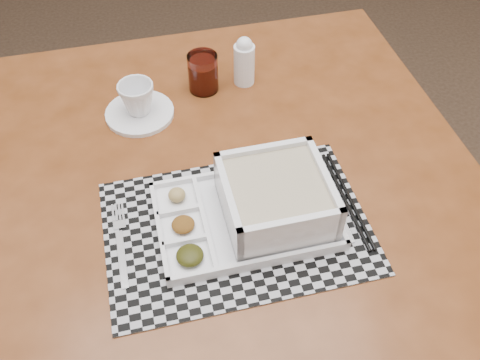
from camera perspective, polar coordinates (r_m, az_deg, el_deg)
name	(u,v)px	position (r m, az deg, el deg)	size (l,w,h in m)	color
floor	(170,250)	(1.89, -7.46, -7.37)	(5.00, 5.00, 0.00)	black
dining_table	(220,202)	(1.11, -2.11, -2.33)	(1.10, 1.10, 0.77)	#52260E
placemat	(237,227)	(0.97, -0.35, -5.05)	(0.47, 0.32, 0.00)	#A5A5AC
serving_tray	(267,204)	(0.95, 2.87, -2.58)	(0.34, 0.24, 0.10)	white
fork	(121,241)	(0.97, -12.54, -6.42)	(0.03, 0.19, 0.00)	silver
spoon	(326,186)	(1.04, 9.18, -0.61)	(0.04, 0.18, 0.01)	silver
chopsticks	(347,199)	(1.02, 11.39, -2.02)	(0.04, 0.24, 0.01)	black
saucer	(140,113)	(1.20, -10.64, 7.04)	(0.15, 0.15, 0.01)	white
cup	(137,98)	(1.17, -10.92, 8.55)	(0.08, 0.08, 0.07)	white
juice_glass	(203,74)	(1.23, -3.95, 11.21)	(0.07, 0.07, 0.09)	white
creamer_bottle	(244,61)	(1.24, 0.45, 12.55)	(0.05, 0.05, 0.12)	white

